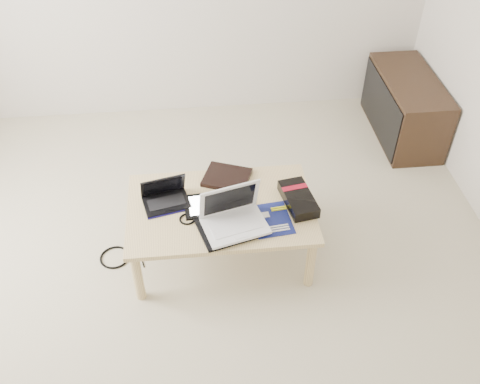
{
  "coord_description": "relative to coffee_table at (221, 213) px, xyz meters",
  "views": [
    {
      "loc": [
        0.11,
        -1.99,
        2.58
      ],
      "look_at": [
        0.35,
        0.29,
        0.51
      ],
      "focal_mm": 40.0,
      "sensor_mm": 36.0,
      "label": 1
    }
  ],
  "objects": [
    {
      "name": "netbook",
      "position": [
        -0.32,
        0.08,
        0.09
      ],
      "size": [
        0.3,
        0.25,
        0.18
      ],
      "color": "black",
      "rests_on": "coffee_table"
    },
    {
      "name": "gpu_box",
      "position": [
        0.46,
        -0.01,
        0.08
      ],
      "size": [
        0.21,
        0.33,
        0.07
      ],
      "color": "black",
      "rests_on": "coffee_table"
    },
    {
      "name": "motherboard",
      "position": [
        0.29,
        -0.14,
        0.05
      ],
      "size": [
        0.25,
        0.29,
        0.01
      ],
      "color": "#0C164E",
      "rests_on": "coffee_table"
    },
    {
      "name": "white_laptop",
      "position": [
        0.06,
        -0.16,
        0.12
      ],
      "size": [
        0.4,
        0.33,
        0.25
      ],
      "color": "white",
      "rests_on": "neoprene_sleeve"
    },
    {
      "name": "neoprene_sleeve",
      "position": [
        0.05,
        -0.18,
        0.06
      ],
      "size": [
        0.41,
        0.34,
        0.02
      ],
      "primitive_type": "cube",
      "rotation": [
        0.0,
        0.0,
        0.28
      ],
      "color": "black",
      "rests_on": "coffee_table"
    },
    {
      "name": "book",
      "position": [
        0.06,
        0.25,
        0.06
      ],
      "size": [
        0.34,
        0.31,
        0.03
      ],
      "color": "black",
      "rests_on": "coffee_table"
    },
    {
      "name": "room_shell",
      "position": [
        -0.23,
        -0.29,
        1.32
      ],
      "size": [
        4.2,
        4.2,
        2.7
      ],
      "color": "beige",
      "rests_on": "ground"
    },
    {
      "name": "floor_cable_coil",
      "position": [
        -0.68,
        0.02,
        -0.35
      ],
      "size": [
        0.22,
        0.22,
        0.01
      ],
      "primitive_type": "torus",
      "rotation": [
        0.0,
        0.0,
        -0.19
      ],
      "color": "black",
      "rests_on": "ground"
    },
    {
      "name": "floor_cable_trail",
      "position": [
        -0.54,
        0.11,
        -0.35
      ],
      "size": [
        0.1,
        0.37,
        0.01
      ],
      "primitive_type": "cylinder",
      "rotation": [
        1.57,
        0.0,
        0.24
      ],
      "color": "black",
      "rests_on": "ground"
    },
    {
      "name": "remote",
      "position": [
        0.15,
        0.05,
        0.06
      ],
      "size": [
        0.13,
        0.25,
        0.02
      ],
      "color": "#A9AAAE",
      "rests_on": "coffee_table"
    },
    {
      "name": "cable_coil",
      "position": [
        -0.2,
        -0.09,
        0.05
      ],
      "size": [
        0.12,
        0.12,
        0.01
      ],
      "primitive_type": "torus",
      "rotation": [
        0.0,
        0.0,
        -0.3
      ],
      "color": "black",
      "rests_on": "coffee_table"
    },
    {
      "name": "ground",
      "position": [
        -0.23,
        -0.29,
        -0.35
      ],
      "size": [
        4.0,
        4.0,
        0.0
      ],
      "primitive_type": "plane",
      "color": "beige",
      "rests_on": "ground"
    },
    {
      "name": "coffee_table",
      "position": [
        0.0,
        0.0,
        0.0
      ],
      "size": [
        1.1,
        0.7,
        0.4
      ],
      "color": "#DCC684",
      "rests_on": "ground"
    },
    {
      "name": "tablet",
      "position": [
        -0.07,
        0.02,
        0.06
      ],
      "size": [
        0.29,
        0.23,
        0.01
      ],
      "color": "black",
      "rests_on": "coffee_table"
    },
    {
      "name": "media_cabinet",
      "position": [
        1.54,
        1.16,
        -0.1
      ],
      "size": [
        0.41,
        0.9,
        0.5
      ],
      "color": "#342315",
      "rests_on": "ground"
    }
  ]
}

